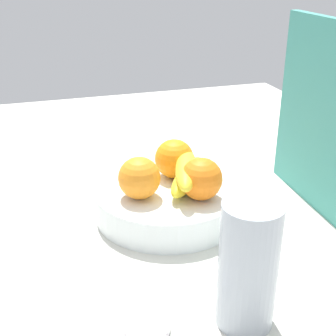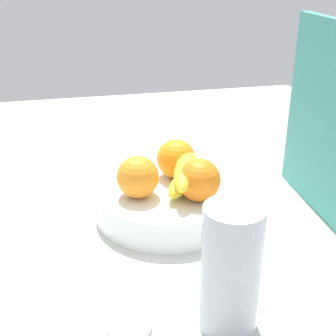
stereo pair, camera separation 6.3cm
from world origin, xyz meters
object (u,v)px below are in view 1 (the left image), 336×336
orange_center (174,159)px  cutting_board (321,117)px  banana_bunch (187,173)px  orange_front_right (201,179)px  thermos_tumbler (248,266)px  jar_lid (147,327)px  orange_front_left (139,178)px  fruit_bowl (168,201)px

orange_center → cutting_board: bearing=74.2°
banana_bunch → orange_front_right: bearing=11.7°
orange_front_right → thermos_tumbler: size_ratio=0.42×
orange_front_right → jar_lid: 29.59cm
jar_lid → banana_bunch: bearing=150.8°
orange_center → thermos_tumbler: thermos_tumbler is taller
jar_lid → cutting_board: bearing=121.4°
thermos_tumbler → jar_lid: 15.92cm
orange_center → cutting_board: 29.11cm
cutting_board → thermos_tumbler: bearing=-43.2°
orange_front_left → cutting_board: cutting_board is taller
banana_bunch → jar_lid: bearing=-29.2°
fruit_bowl → cutting_board: cutting_board is taller
orange_front_right → banana_bunch: bearing=-168.3°
fruit_bowl → jar_lid: bearing=-22.7°
fruit_bowl → orange_front_left: size_ratio=3.63×
orange_front_left → thermos_tumbler: 29.56cm
orange_center → banana_bunch: 5.49cm
orange_front_left → banana_bunch: 9.54cm
fruit_bowl → cutting_board: size_ratio=0.78×
banana_bunch → jar_lid: (27.58, -15.43, -8.35)cm
orange_center → fruit_bowl: bearing=-32.0°
fruit_bowl → jar_lid: 31.31cm
fruit_bowl → thermos_tumbler: size_ratio=1.54×
orange_center → banana_bunch: bearing=8.1°
orange_front_left → orange_center: same height
banana_bunch → jar_lid: size_ratio=2.85×
orange_front_right → banana_bunch: size_ratio=0.43×
banana_bunch → cutting_board: bearing=85.2°
banana_bunch → orange_front_left: bearing=-83.9°
banana_bunch → thermos_tumbler: 29.73cm
banana_bunch → cutting_board: cutting_board is taller
fruit_bowl → banana_bunch: (1.22, 3.37, 6.00)cm
thermos_tumbler → orange_front_right: bearing=172.9°
cutting_board → jar_lid: (25.37, -41.49, -17.45)cm
fruit_bowl → orange_front_left: (2.24, -6.09, 6.74)cm
orange_center → thermos_tumbler: size_ratio=0.42×
fruit_bowl → orange_front_left: 9.36cm
orange_front_left → banana_bunch: orange_front_left is taller
jar_lid → thermos_tumbler: bearing=81.2°
orange_center → cutting_board: (7.59, 26.83, 8.35)cm
orange_front_left → jar_lid: 28.71cm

